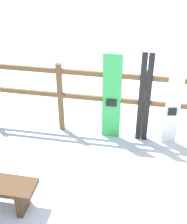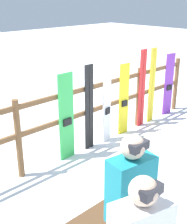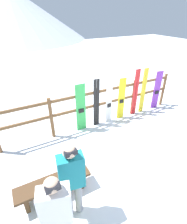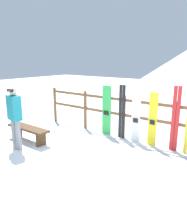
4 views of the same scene
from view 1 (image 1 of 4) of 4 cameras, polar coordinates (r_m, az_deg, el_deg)
name	(u,v)px [view 1 (image 1 of 4)]	position (r m, az deg, el deg)	size (l,w,h in m)	color
fence	(147,100)	(5.14, 9.71, 2.22)	(5.96, 0.10, 1.27)	brown
snowboard_green	(112,98)	(5.12, 3.34, 2.52)	(0.31, 0.06, 1.52)	green
ski_pair_black	(144,99)	(5.08, 9.29, 2.30)	(0.19, 0.02, 1.58)	black
snowboard_white	(173,108)	(5.15, 14.29, 0.79)	(0.25, 0.09, 1.39)	white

